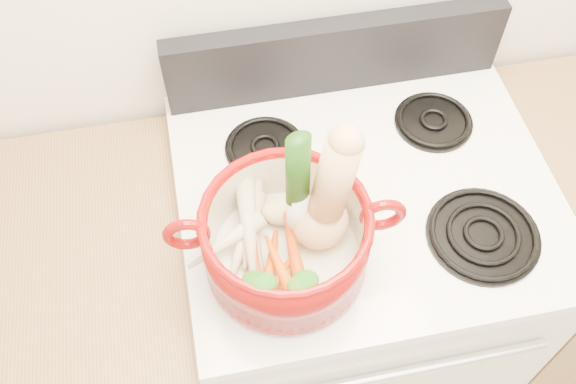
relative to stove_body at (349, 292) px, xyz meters
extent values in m
cube|color=silver|center=(0.00, 0.00, 0.00)|extent=(0.76, 0.65, 0.92)
cube|color=white|center=(0.00, 0.00, 0.47)|extent=(0.78, 0.67, 0.03)
cube|color=black|center=(0.00, 0.30, 0.58)|extent=(0.76, 0.05, 0.18)
cylinder|color=silver|center=(0.00, -0.34, 0.32)|extent=(0.60, 0.02, 0.02)
cylinder|color=black|center=(-0.19, -0.16, 0.50)|extent=(0.22, 0.22, 0.02)
cylinder|color=black|center=(0.19, -0.16, 0.50)|extent=(0.22, 0.22, 0.02)
cylinder|color=black|center=(-0.19, 0.14, 0.50)|extent=(0.17, 0.17, 0.02)
cylinder|color=black|center=(0.19, 0.14, 0.50)|extent=(0.17, 0.17, 0.02)
cylinder|color=maroon|center=(-0.20, -0.14, 0.58)|extent=(0.33, 0.33, 0.15)
torus|color=maroon|center=(-0.37, -0.13, 0.63)|extent=(0.09, 0.03, 0.08)
torus|color=maroon|center=(-0.03, -0.16, 0.63)|extent=(0.09, 0.03, 0.08)
cylinder|color=silver|center=(-0.17, -0.11, 0.68)|extent=(0.06, 0.06, 0.29)
ellipsoid|color=tan|center=(-0.19, -0.07, 0.56)|extent=(0.09, 0.07, 0.04)
cone|color=beige|center=(-0.26, -0.11, 0.56)|extent=(0.05, 0.20, 0.05)
cone|color=beige|center=(-0.27, -0.12, 0.57)|extent=(0.12, 0.19, 0.06)
cone|color=beige|center=(-0.25, -0.08, 0.58)|extent=(0.10, 0.21, 0.06)
cone|color=beige|center=(-0.31, -0.12, 0.58)|extent=(0.16, 0.10, 0.05)
cone|color=beige|center=(-0.26, -0.11, 0.59)|extent=(0.06, 0.23, 0.06)
cone|color=#D64E0A|center=(-0.24, -0.19, 0.56)|extent=(0.09, 0.17, 0.05)
cone|color=#DE3F0B|center=(-0.26, -0.18, 0.56)|extent=(0.05, 0.15, 0.04)
cone|color=#BD3409|center=(-0.19, -0.18, 0.57)|extent=(0.04, 0.18, 0.05)
cone|color=#C53D09|center=(-0.23, -0.22, 0.57)|extent=(0.10, 0.11, 0.04)
cone|color=#DE620B|center=(-0.22, -0.21, 0.58)|extent=(0.06, 0.15, 0.04)
camera|label=1|loc=(-0.31, -0.72, 1.57)|focal=40.00mm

